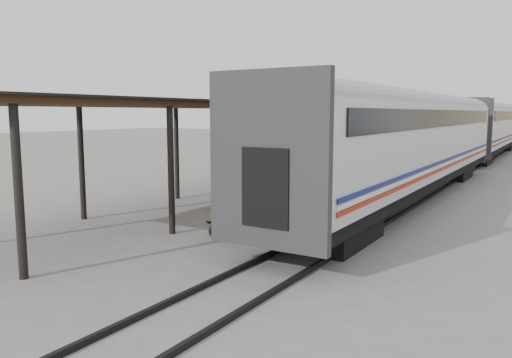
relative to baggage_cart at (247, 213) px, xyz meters
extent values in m
plane|color=slate|center=(-0.57, 0.72, -0.65)|extent=(160.00, 160.00, 0.00)
cube|color=silver|center=(2.63, 8.72, 1.95)|extent=(3.00, 24.00, 2.90)
cube|color=#28282B|center=(2.63, -3.18, 1.95)|extent=(3.04, 0.22, 3.50)
cube|color=black|center=(1.11, 8.72, 2.85)|extent=(0.04, 22.08, 0.65)
cube|color=black|center=(2.63, 8.72, 0.25)|extent=(2.55, 23.04, 0.50)
cube|color=silver|center=(2.63, 34.72, 1.95)|extent=(3.00, 24.00, 2.90)
cube|color=#28282B|center=(2.63, 22.82, 1.95)|extent=(3.04, 0.22, 3.50)
cube|color=black|center=(1.11, 34.72, 2.85)|extent=(0.04, 22.08, 0.65)
cube|color=black|center=(2.63, 34.72, 0.25)|extent=(2.55, 23.04, 0.50)
cube|color=#28282B|center=(2.63, 48.82, 1.95)|extent=(3.04, 0.22, 3.50)
cube|color=black|center=(1.11, 60.72, 2.85)|extent=(0.04, 22.08, 0.65)
cube|color=black|center=(1.38, 0.22, 1.50)|extent=(0.50, 1.70, 2.00)
imported|color=white|center=(1.38, 0.22, 1.36)|extent=(0.72, 0.89, 1.72)
cube|color=olive|center=(0.98, 0.07, 0.75)|extent=(0.57, 0.25, 0.42)
cube|color=#422B19|center=(-3.97, 24.72, 3.35)|extent=(4.60, 64.00, 0.18)
cube|color=black|center=(-3.97, 24.72, 3.47)|extent=(4.90, 64.30, 0.06)
cylinder|color=black|center=(-6.02, 24.72, 1.35)|extent=(0.20, 0.20, 4.00)
cylinder|color=black|center=(-6.02, 55.72, 1.35)|extent=(0.20, 0.20, 4.00)
cylinder|color=black|center=(-1.92, -6.28, 1.35)|extent=(0.20, 0.20, 4.00)
cylinder|color=black|center=(-1.92, 24.72, 1.35)|extent=(0.20, 0.20, 4.00)
cylinder|color=black|center=(-1.92, 55.72, 1.35)|extent=(0.20, 0.20, 4.00)
cube|color=black|center=(1.91, 34.72, -0.59)|extent=(0.10, 150.00, 0.12)
cube|color=black|center=(3.35, 34.72, -0.59)|extent=(0.10, 150.00, 0.12)
cube|color=tan|center=(-10.57, 82.72, 2.35)|extent=(12.00, 8.00, 6.00)
cube|color=brown|center=(0.00, 0.00, 0.15)|extent=(1.51, 2.52, 0.12)
cube|color=black|center=(0.00, 0.00, -0.20)|extent=(1.40, 2.41, 0.06)
cylinder|color=black|center=(-0.60, -0.89, -0.45)|extent=(0.12, 0.41, 0.40)
cylinder|color=black|center=(0.39, -1.00, -0.45)|extent=(0.12, 0.41, 0.40)
cylinder|color=black|center=(-0.39, 1.00, -0.45)|extent=(0.12, 0.41, 0.40)
cylinder|color=black|center=(0.60, 0.89, -0.45)|extent=(0.12, 0.41, 0.40)
cube|color=#38383A|center=(-0.20, 0.61, 0.33)|extent=(0.71, 0.49, 0.24)
cube|color=olive|center=(0.39, 0.66, 0.32)|extent=(0.69, 0.55, 0.22)
cube|color=black|center=(-0.32, 0.12, 0.34)|extent=(0.66, 0.46, 0.26)
cube|color=#434428|center=(0.23, 0.04, 0.31)|extent=(0.61, 0.49, 0.19)
cube|color=#462B1C|center=(-0.18, 0.51, 0.53)|extent=(0.60, 0.47, 0.20)
cube|color=olive|center=(-0.29, 0.12, 0.55)|extent=(0.51, 0.39, 0.19)
cube|color=#38383A|center=(-0.12, 0.52, 0.70)|extent=(0.40, 0.29, 0.14)
cube|color=maroon|center=(-2.26, 17.10, -0.13)|extent=(1.16, 1.57, 0.84)
cube|color=maroon|center=(-2.17, 17.47, 0.43)|extent=(0.91, 0.74, 0.33)
cylinder|color=black|center=(-2.75, 16.69, -0.48)|extent=(0.19, 0.35, 0.34)
cylinder|color=black|center=(-2.02, 16.51, -0.48)|extent=(0.19, 0.35, 0.34)
cylinder|color=black|center=(-2.50, 17.69, -0.48)|extent=(0.19, 0.35, 0.34)
cylinder|color=black|center=(-1.77, 17.51, -0.48)|extent=(0.19, 0.35, 0.34)
imported|color=navy|center=(0.25, -0.65, 1.10)|extent=(0.58, 0.74, 1.77)
imported|color=black|center=(-3.48, 15.32, 0.31)|extent=(1.21, 0.87, 1.91)
camera|label=1|loc=(8.25, -12.72, 3.06)|focal=35.00mm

